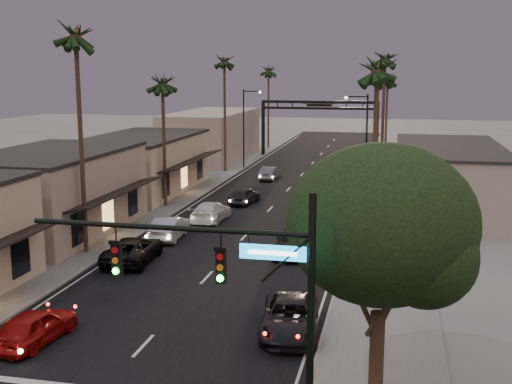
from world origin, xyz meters
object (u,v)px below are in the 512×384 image
at_px(curbside_black, 295,241).
at_px(oncoming_silver, 170,227).
at_px(palm_rb, 385,55).
at_px(arch, 319,114).
at_px(palm_far, 269,68).
at_px(streetlight_right, 363,136).
at_px(oncoming_red, 35,326).
at_px(traffic_signal, 245,284).
at_px(palm_ld, 224,58).
at_px(palm_lc, 162,78).
at_px(corner_tree, 384,231).
at_px(curbside_near, 290,317).
at_px(palm_rc, 388,76).
at_px(oncoming_pickup, 133,250).
at_px(palm_lb, 75,30).
at_px(palm_ra, 378,64).
at_px(streetlight_left, 246,122).

bearing_deg(curbside_black, oncoming_silver, 171.89).
bearing_deg(palm_rb, arch, 108.30).
bearing_deg(palm_far, streetlight_right, -65.24).
bearing_deg(oncoming_red, palm_far, -81.39).
relative_size(traffic_signal, palm_far, 0.64).
height_order(palm_ld, palm_rb, same).
bearing_deg(oncoming_silver, palm_lc, -72.33).
bearing_deg(palm_rb, palm_far, 116.43).
bearing_deg(arch, palm_ld, -119.83).
bearing_deg(palm_far, oncoming_red, -86.80).
bearing_deg(oncoming_silver, corner_tree, 122.92).
xyz_separation_m(palm_ld, curbside_near, (14.24, -42.41, -11.69)).
distance_m(oncoming_silver, curbside_near, 17.30).
height_order(palm_rc, oncoming_pickup, palm_rc).
distance_m(palm_ld, curbside_black, 34.77).
bearing_deg(oncoming_silver, palm_rb, -131.27).
relative_size(palm_rb, curbside_black, 2.71).
bearing_deg(palm_lb, arch, 79.84).
relative_size(oncoming_red, curbside_black, 0.81).
bearing_deg(palm_lc, palm_lb, -90.00).
xyz_separation_m(palm_ld, palm_rb, (17.20, -11.00, 0.00)).
relative_size(arch, palm_far, 1.15).
relative_size(palm_ld, curbside_black, 2.71).
relative_size(traffic_signal, palm_ra, 0.64).
xyz_separation_m(palm_lb, curbside_black, (12.56, 2.74, -12.63)).
relative_size(streetlight_left, palm_ld, 0.63).
xyz_separation_m(corner_tree, palm_ra, (-0.88, 16.55, 5.46)).
height_order(palm_ra, oncoming_silver, palm_ra).
relative_size(oncoming_pickup, oncoming_silver, 1.16).
bearing_deg(curbside_near, oncoming_pickup, 135.49).
relative_size(palm_lb, palm_ra, 1.15).
xyz_separation_m(streetlight_left, palm_ra, (15.52, -34.00, 6.11)).
xyz_separation_m(corner_tree, curbside_near, (-3.84, 5.14, -5.26)).
bearing_deg(oncoming_silver, arch, -100.29).
relative_size(palm_ld, oncoming_pickup, 2.64).
distance_m(streetlight_right, oncoming_red, 37.70).
distance_m(palm_far, oncoming_red, 69.58).
height_order(streetlight_right, oncoming_silver, streetlight_right).
height_order(oncoming_pickup, curbside_near, oncoming_pickup).
relative_size(arch, palm_rc, 1.25).
relative_size(streetlight_right, palm_rb, 0.63).
bearing_deg(palm_ld, palm_lc, -90.00).
bearing_deg(streetlight_left, curbside_near, -74.54).
distance_m(corner_tree, palm_rb, 37.12).
xyz_separation_m(oncoming_red, oncoming_silver, (-0.32, 17.04, 0.04)).
bearing_deg(palm_lc, palm_ra, -34.90).
bearing_deg(palm_rc, palm_lc, -121.56).
height_order(arch, palm_lb, palm_lb).
bearing_deg(corner_tree, palm_ra, 93.03).
bearing_deg(oncoming_red, palm_ra, -126.32).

